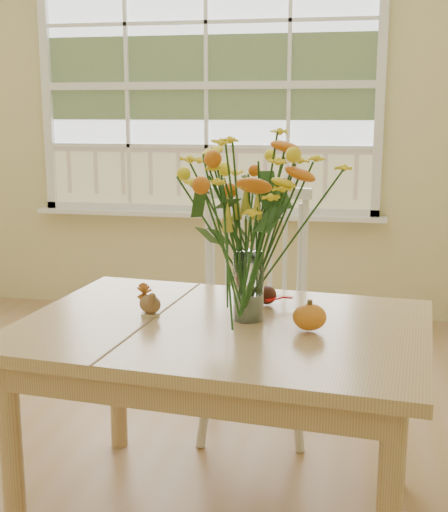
# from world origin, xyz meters

# --- Properties ---
(floor) EXTENTS (4.00, 4.50, 0.01)m
(floor) POSITION_xyz_m (0.00, 0.00, -0.01)
(floor) COLOR #A98052
(floor) RESTS_ON ground
(wall_back) EXTENTS (4.00, 0.02, 2.70)m
(wall_back) POSITION_xyz_m (0.00, 2.25, 1.35)
(wall_back) COLOR beige
(wall_back) RESTS_ON floor
(window) EXTENTS (2.42, 0.12, 1.74)m
(window) POSITION_xyz_m (0.00, 2.21, 1.53)
(window) COLOR silver
(window) RESTS_ON wall_back
(dining_table) EXTENTS (1.40, 1.07, 0.71)m
(dining_table) POSITION_xyz_m (0.59, -0.24, 0.62)
(dining_table) COLOR tan
(dining_table) RESTS_ON floor
(windsor_chair) EXTENTS (0.52, 0.50, 1.03)m
(windsor_chair) POSITION_xyz_m (0.58, 0.53, 0.58)
(windsor_chair) COLOR white
(windsor_chair) RESTS_ON floor
(flower_vase) EXTENTS (0.48, 0.48, 0.57)m
(flower_vase) POSITION_xyz_m (0.66, -0.19, 1.05)
(flower_vase) COLOR white
(flower_vase) RESTS_ON dining_table
(pumpkin) EXTENTS (0.11, 0.11, 0.08)m
(pumpkin) POSITION_xyz_m (0.87, -0.27, 0.75)
(pumpkin) COLOR orange
(pumpkin) RESTS_ON dining_table
(turkey_figurine) EXTENTS (0.10, 0.08, 0.10)m
(turkey_figurine) POSITION_xyz_m (0.33, -0.21, 0.75)
(turkey_figurine) COLOR #CCB78C
(turkey_figurine) RESTS_ON dining_table
(dark_gourd) EXTENTS (0.13, 0.09, 0.07)m
(dark_gourd) POSITION_xyz_m (0.70, -0.01, 0.74)
(dark_gourd) COLOR #38160F
(dark_gourd) RESTS_ON dining_table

